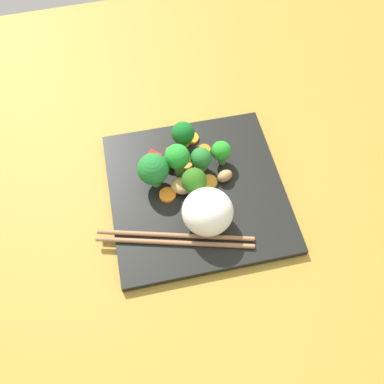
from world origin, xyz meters
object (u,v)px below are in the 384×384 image
at_px(broccoli_floret_2, 201,159).
at_px(chopstick_pair, 175,239).
at_px(rice_mound, 209,212).
at_px(square_plate, 197,192).
at_px(carrot_slice_1, 191,138).

height_order(broccoli_floret_2, chopstick_pair, broccoli_floret_2).
distance_m(rice_mound, broccoli_floret_2, 0.10).
xyz_separation_m(square_plate, chopstick_pair, (-0.05, -0.08, 0.01)).
distance_m(square_plate, carrot_slice_1, 0.10).
bearing_deg(chopstick_pair, broccoli_floret_2, 75.96).
xyz_separation_m(carrot_slice_1, chopstick_pair, (-0.07, -0.18, 0.00)).
height_order(square_plate, chopstick_pair, chopstick_pair).
bearing_deg(square_plate, carrot_slice_1, 81.13).
height_order(square_plate, rice_mound, rice_mound).
bearing_deg(square_plate, rice_mound, -88.55).
xyz_separation_m(rice_mound, broccoli_floret_2, (0.02, 0.10, -0.01)).
relative_size(rice_mound, carrot_slice_1, 2.96).
bearing_deg(rice_mound, broccoli_floret_2, 81.45).
bearing_deg(carrot_slice_1, rice_mound, -95.03).
bearing_deg(broccoli_floret_2, carrot_slice_1, 90.48).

